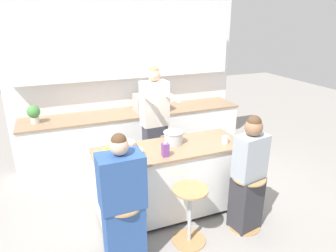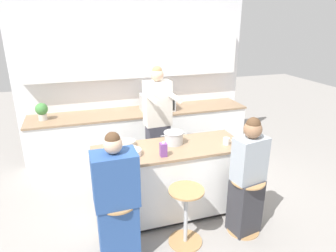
% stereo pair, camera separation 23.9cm
% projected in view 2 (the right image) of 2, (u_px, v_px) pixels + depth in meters
% --- Properties ---
extents(ground_plane, '(16.00, 16.00, 0.00)m').
position_uv_depth(ground_plane, '(170.00, 212.00, 3.90)').
color(ground_plane, gray).
extents(wall_back, '(3.85, 0.22, 2.70)m').
position_uv_depth(wall_back, '(136.00, 71.00, 5.01)').
color(wall_back, white).
rests_on(wall_back, ground_plane).
extents(back_counter, '(3.58, 0.66, 0.93)m').
position_uv_depth(back_counter, '(142.00, 137.00, 5.10)').
color(back_counter, white).
rests_on(back_counter, ground_plane).
extents(kitchen_island, '(1.82, 0.68, 0.92)m').
position_uv_depth(kitchen_island, '(170.00, 181.00, 3.74)').
color(kitchen_island, black).
rests_on(kitchen_island, ground_plane).
extents(bar_stool_leftmost, '(0.39, 0.39, 0.68)m').
position_uv_depth(bar_stool_leftmost, '(119.00, 227.00, 3.05)').
color(bar_stool_leftmost, tan).
rests_on(bar_stool_leftmost, ground_plane).
extents(bar_stool_center, '(0.39, 0.39, 0.68)m').
position_uv_depth(bar_stool_center, '(186.00, 213.00, 3.26)').
color(bar_stool_center, tan).
rests_on(bar_stool_center, ground_plane).
extents(bar_stool_rightmost, '(0.39, 0.39, 0.68)m').
position_uv_depth(bar_stool_rightmost, '(246.00, 203.00, 3.45)').
color(bar_stool_rightmost, tan).
rests_on(bar_stool_rightmost, ground_plane).
extents(person_cooking, '(0.38, 0.57, 1.80)m').
position_uv_depth(person_cooking, '(158.00, 131.00, 4.19)').
color(person_cooking, '#383842').
rests_on(person_cooking, ground_plane).
extents(person_wrapped_blanket, '(0.43, 0.29, 1.43)m').
position_uv_depth(person_wrapped_blanket, '(117.00, 204.00, 2.93)').
color(person_wrapped_blanket, '#2D5193').
rests_on(person_wrapped_blanket, ground_plane).
extents(person_seated_near, '(0.39, 0.32, 1.42)m').
position_uv_depth(person_seated_near, '(247.00, 182.00, 3.36)').
color(person_seated_near, '#333338').
rests_on(person_seated_near, ground_plane).
extents(cooking_pot, '(0.33, 0.24, 0.15)m').
position_uv_depth(cooking_pot, '(174.00, 138.00, 3.67)').
color(cooking_pot, '#B7BABC').
rests_on(cooking_pot, kitchen_island).
extents(fruit_bowl, '(0.18, 0.18, 0.07)m').
position_uv_depth(fruit_bowl, '(128.00, 143.00, 3.62)').
color(fruit_bowl, silver).
rests_on(fruit_bowl, kitchen_island).
extents(mixing_bowl_steel, '(0.23, 0.23, 0.07)m').
position_uv_depth(mixing_bowl_steel, '(131.00, 152.00, 3.38)').
color(mixing_bowl_steel, white).
rests_on(mixing_bowl_steel, kitchen_island).
extents(coffee_cup_near, '(0.11, 0.08, 0.09)m').
position_uv_depth(coffee_cup_near, '(226.00, 141.00, 3.66)').
color(coffee_cup_near, white).
rests_on(coffee_cup_near, kitchen_island).
extents(banana_bunch, '(0.19, 0.13, 0.06)m').
position_uv_depth(banana_bunch, '(108.00, 148.00, 3.50)').
color(banana_bunch, yellow).
rests_on(banana_bunch, kitchen_island).
extents(juice_carton, '(0.07, 0.07, 0.17)m').
position_uv_depth(juice_carton, '(163.00, 150.00, 3.34)').
color(juice_carton, '#7A428E').
rests_on(juice_carton, kitchen_island).
extents(microwave, '(0.54, 0.35, 0.28)m').
position_uv_depth(microwave, '(157.00, 102.00, 4.93)').
color(microwave, '#B2B5B7').
rests_on(microwave, back_counter).
extents(potted_plant, '(0.18, 0.18, 0.26)m').
position_uv_depth(potted_plant, '(42.00, 111.00, 4.46)').
color(potted_plant, beige).
rests_on(potted_plant, back_counter).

